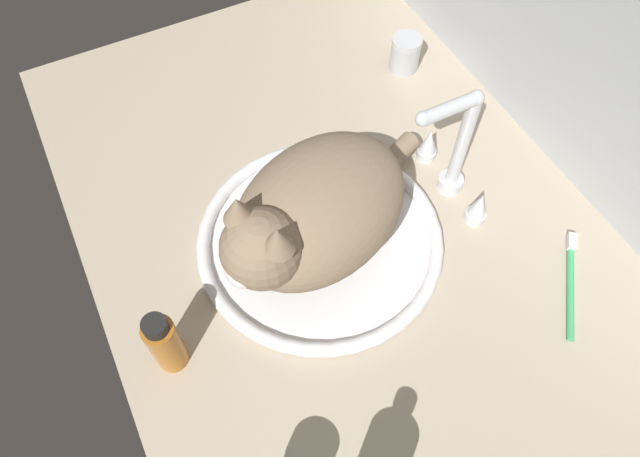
# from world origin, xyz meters

# --- Properties ---
(countertop) EXTENTS (1.09, 0.74, 0.03)m
(countertop) POSITION_xyz_m (0.00, 0.00, 0.01)
(countertop) COLOR #B7A88E
(countertop) RESTS_ON ground
(backsplash_wall) EXTENTS (1.09, 0.02, 0.34)m
(backsplash_wall) POSITION_xyz_m (0.00, 0.38, 0.17)
(backsplash_wall) COLOR #B2B7BC
(backsplash_wall) RESTS_ON ground
(sink_basin) EXTENTS (0.37, 0.37, 0.02)m
(sink_basin) POSITION_xyz_m (0.03, -0.04, 0.04)
(sink_basin) COLOR white
(sink_basin) RESTS_ON countertop
(faucet) EXTENTS (0.17, 0.11, 0.21)m
(faucet) POSITION_xyz_m (0.03, 0.18, 0.11)
(faucet) COLOR silver
(faucet) RESTS_ON countertop
(cat) EXTENTS (0.29, 0.38, 0.19)m
(cat) POSITION_xyz_m (0.04, -0.06, 0.13)
(cat) COLOR #8C755B
(cat) RESTS_ON sink_basin
(amber_bottle) EXTENTS (0.04, 0.04, 0.12)m
(amber_bottle) POSITION_xyz_m (0.10, -0.30, 0.09)
(amber_bottle) COLOR #B2661E
(amber_bottle) RESTS_ON countertop
(metal_jar) EXTENTS (0.05, 0.05, 0.07)m
(metal_jar) POSITION_xyz_m (-0.24, 0.27, 0.06)
(metal_jar) COLOR #B2B5BA
(metal_jar) RESTS_ON countertop
(toothbrush) EXTENTS (0.14, 0.12, 0.02)m
(toothbrush) POSITION_xyz_m (0.26, 0.25, 0.04)
(toothbrush) COLOR #3FB266
(toothbrush) RESTS_ON countertop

